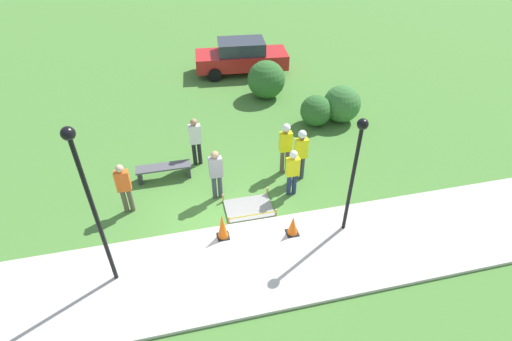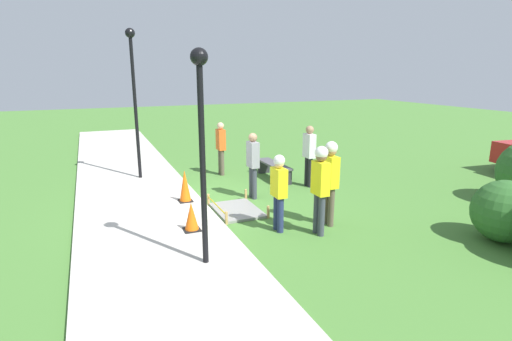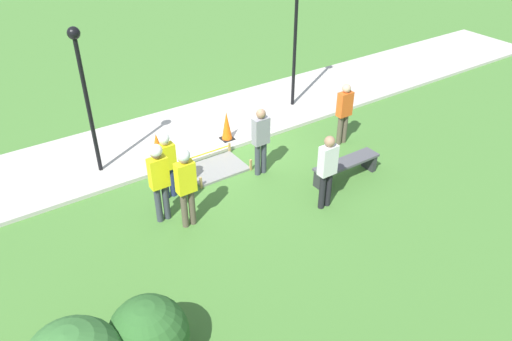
# 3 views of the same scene
# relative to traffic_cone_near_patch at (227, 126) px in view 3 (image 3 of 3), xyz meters

# --- Properties ---
(ground_plane) EXTENTS (60.00, 60.00, 0.00)m
(ground_plane) POSITION_rel_traffic_cone_near_patch_xyz_m (0.14, 0.43, -0.51)
(ground_plane) COLOR #477A33
(sidewalk) EXTENTS (28.00, 3.03, 0.10)m
(sidewalk) POSITION_rel_traffic_cone_near_patch_xyz_m (0.14, -1.08, -0.46)
(sidewalk) COLOR #BCB7AD
(sidewalk) RESTS_ON ground_plane
(wet_concrete_patch) EXTENTS (1.47, 1.07, 0.30)m
(wet_concrete_patch) POSITION_rel_traffic_cone_near_patch_xyz_m (0.96, 1.04, -0.47)
(wet_concrete_patch) COLOR gray
(wet_concrete_patch) RESTS_ON ground_plane
(traffic_cone_near_patch) EXTENTS (0.34, 0.34, 0.82)m
(traffic_cone_near_patch) POSITION_rel_traffic_cone_near_patch_xyz_m (0.00, 0.00, 0.00)
(traffic_cone_near_patch) COLOR black
(traffic_cone_near_patch) RESTS_ON sidewalk
(traffic_cone_far_patch) EXTENTS (0.34, 0.34, 0.61)m
(traffic_cone_far_patch) POSITION_rel_traffic_cone_near_patch_xyz_m (1.92, -0.31, -0.10)
(traffic_cone_far_patch) COLOR black
(traffic_cone_far_patch) RESTS_ON sidewalk
(park_bench) EXTENTS (1.79, 0.44, 0.50)m
(park_bench) POSITION_rel_traffic_cone_near_patch_xyz_m (-1.46, 3.17, -0.15)
(park_bench) COLOR #2D2D33
(park_bench) RESTS_ON ground_plane
(worker_supervisor) EXTENTS (0.40, 0.27, 1.87)m
(worker_supervisor) POSITION_rel_traffic_cone_near_patch_xyz_m (2.92, 2.14, 0.63)
(worker_supervisor) COLOR #383D47
(worker_supervisor) RESTS_ON ground_plane
(worker_assistant) EXTENTS (0.40, 0.24, 1.66)m
(worker_assistant) POSITION_rel_traffic_cone_near_patch_xyz_m (2.43, 1.45, 0.47)
(worker_assistant) COLOR navy
(worker_assistant) RESTS_ON ground_plane
(worker_trainee) EXTENTS (0.40, 0.27, 1.88)m
(worker_trainee) POSITION_rel_traffic_cone_near_patch_xyz_m (2.54, 2.62, 0.63)
(worker_trainee) COLOR brown
(worker_trainee) RESTS_ON ground_plane
(bystander_in_orange_shirt) EXTENTS (0.40, 0.23, 1.73)m
(bystander_in_orange_shirt) POSITION_rel_traffic_cone_near_patch_xyz_m (-2.57, 1.79, 0.47)
(bystander_in_orange_shirt) COLOR brown
(bystander_in_orange_shirt) RESTS_ON ground_plane
(bystander_in_gray_shirt) EXTENTS (0.40, 0.24, 1.80)m
(bystander_in_gray_shirt) POSITION_rel_traffic_cone_near_patch_xyz_m (-0.28, 3.74, 0.52)
(bystander_in_gray_shirt) COLOR black
(bystander_in_gray_shirt) RESTS_ON ground_plane
(bystander_in_white_shirt) EXTENTS (0.40, 0.23, 1.76)m
(bystander_in_white_shirt) POSITION_rel_traffic_cone_near_patch_xyz_m (0.13, 1.81, 0.50)
(bystander_in_white_shirt) COLOR #383D47
(bystander_in_white_shirt) RESTS_ON ground_plane
(lamppost_near) EXTENTS (0.28, 0.28, 3.57)m
(lamppost_near) POSITION_rel_traffic_cone_near_patch_xyz_m (3.42, -0.43, 1.96)
(lamppost_near) COLOR black
(lamppost_near) RESTS_ON sidewalk
(lamppost_far) EXTENTS (0.28, 0.28, 4.41)m
(lamppost_far) POSITION_rel_traffic_cone_near_patch_xyz_m (-2.85, -0.76, 2.44)
(lamppost_far) COLOR black
(lamppost_far) RESTS_ON sidewalk
(shrub_rounded_near) EXTENTS (1.25, 1.25, 1.25)m
(shrub_rounded_near) POSITION_rel_traffic_cone_near_patch_xyz_m (4.63, 5.34, 0.12)
(shrub_rounded_near) COLOR #2D6028
(shrub_rounded_near) RESTS_ON ground_plane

